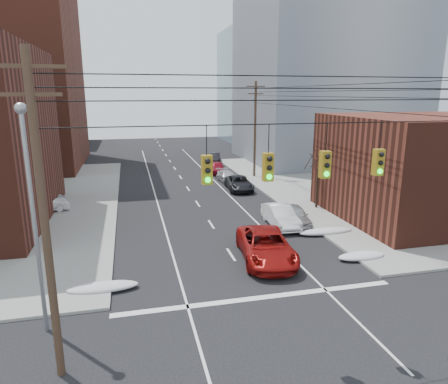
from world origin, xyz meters
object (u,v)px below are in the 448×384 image
parked_car_c (239,183)px  parked_car_f (215,157)px  red_pickup (266,246)px  lot_car_d (18,190)px  parked_car_e (217,168)px  parked_car_d (227,176)px  lot_car_a (45,204)px  parked_car_a (295,215)px  parked_car_b (280,216)px  lot_car_b (40,199)px

parked_car_c → parked_car_f: parked_car_c is taller
red_pickup → lot_car_d: 25.98m
parked_car_f → parked_car_e: bearing=-92.5°
parked_car_d → lot_car_a: size_ratio=1.15×
parked_car_a → red_pickup: bearing=-121.1°
lot_car_d → parked_car_d: bearing=-63.5°
red_pickup → parked_car_c: bearing=86.7°
red_pickup → parked_car_b: 6.46m
red_pickup → parked_car_e: red_pickup is taller
parked_car_c → lot_car_b: 18.64m
parked_car_d → lot_car_b: (-18.29, -6.15, 0.15)m
lot_car_a → lot_car_b: lot_car_b is taller
parked_car_f → red_pickup: bearing=-89.6°
parked_car_a → lot_car_d: bearing=155.2°
parked_car_d → lot_car_d: lot_car_d is taller
parked_car_b → parked_car_c: size_ratio=0.93×
parked_car_c → lot_car_a: size_ratio=1.36×
red_pickup → parked_car_c: red_pickup is taller
parked_car_c → parked_car_d: parked_car_c is taller
parked_car_c → parked_car_f: bearing=89.9°
parked_car_e → lot_car_d: bearing=-152.6°
parked_car_b → parked_car_e: 20.89m
parked_car_d → parked_car_e: 5.13m
parked_car_f → parked_car_a: bearing=-82.7°
parked_car_b → parked_car_d: parked_car_b is taller
parked_car_b → parked_car_d: (-0.15, 15.76, -0.15)m
red_pickup → parked_car_c: (3.21, 17.41, -0.15)m
parked_car_f → lot_car_b: (-19.89, -20.13, 0.16)m
parked_car_b → lot_car_b: (-18.44, 9.61, -0.00)m
lot_car_d → parked_car_f: bearing=-34.2°
parked_car_d → parked_car_e: size_ratio=1.03×
parked_car_d → parked_car_c: bearing=-89.7°
red_pickup → parked_car_d: (2.98, 21.41, -0.23)m
lot_car_d → parked_car_a: bearing=-101.2°
red_pickup → parked_car_f: 35.69m
parked_car_e → lot_car_a: parked_car_e is taller
parked_car_a → lot_car_a: parked_car_a is taller
parked_car_a → parked_car_b: size_ratio=0.90×
parked_car_e → lot_car_d: 22.24m
parked_car_c → parked_car_f: 18.04m
lot_car_b → lot_car_d: bearing=58.1°
parked_car_d → lot_car_a: (-17.54, -8.24, 0.14)m
parked_car_b → lot_car_a: parked_car_b is taller
lot_car_d → parked_car_e: bearing=-50.3°
parked_car_f → lot_car_a: (-19.14, -22.22, 0.15)m
parked_car_e → lot_car_b: 21.49m
parked_car_b → parked_car_d: size_ratio=1.10×
parked_car_a → lot_car_a: bearing=164.2°
red_pickup → parked_car_d: bearing=89.2°
parked_car_a → lot_car_d: 25.78m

